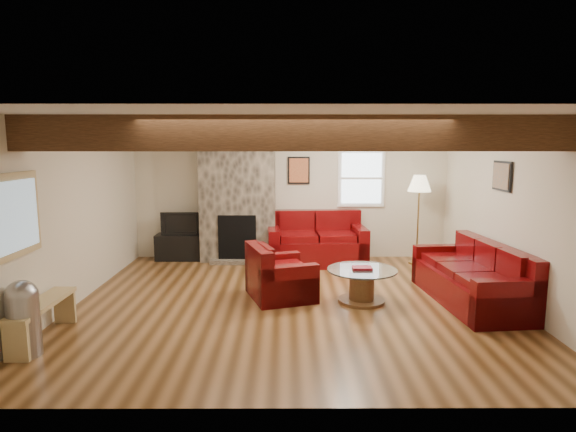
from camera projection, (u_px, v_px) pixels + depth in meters
name	position (u px, v px, depth m)	size (l,w,h in m)	color
room	(293.00, 214.00, 6.57)	(8.00, 8.00, 8.00)	#4F3115
oak_beam	(294.00, 133.00, 5.17)	(6.00, 0.36, 0.38)	black
chimney_breast	(238.00, 197.00, 9.03)	(1.40, 0.67, 2.50)	#363129
back_window	(361.00, 178.00, 9.21)	(0.90, 0.08, 1.10)	white
hatch_window	(13.00, 216.00, 5.05)	(0.08, 1.00, 0.90)	tan
ceiling_dome	(351.00, 128.00, 7.29)	(0.40, 0.40, 0.18)	white
artwork_back	(299.00, 170.00, 9.18)	(0.42, 0.06, 0.52)	black
artwork_right	(501.00, 176.00, 6.80)	(0.06, 0.55, 0.42)	black
sofa_three	(470.00, 273.00, 6.70)	(2.15, 0.90, 0.83)	#440409
loveseat	(316.00, 238.00, 8.89)	(1.78, 1.03, 0.95)	#440409
armchair_red	(281.00, 271.00, 6.91)	(0.95, 0.83, 0.77)	#440409
coffee_table	(362.00, 286.00, 6.72)	(0.97, 0.97, 0.51)	#4C2B18
tv_cabinet	(182.00, 247.00, 9.21)	(0.99, 0.39, 0.49)	black
television	(182.00, 223.00, 9.14)	(0.75, 0.10, 0.43)	black
floor_lamp	(419.00, 188.00, 8.73)	(0.42, 0.42, 1.64)	#A78545
pine_bench	(43.00, 321.00, 5.40)	(0.28, 1.18, 0.44)	tan
pedal_bin	(23.00, 318.00, 4.99)	(0.33, 0.33, 0.81)	#96969A
coal_bucket	(268.00, 262.00, 8.35)	(0.37, 0.37, 0.34)	slate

